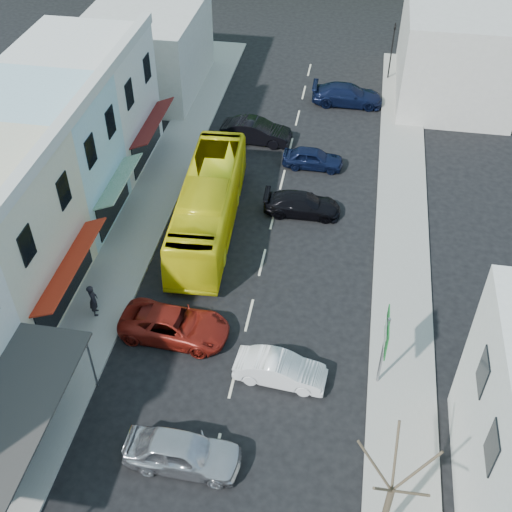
{
  "coord_description": "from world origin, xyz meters",
  "views": [
    {
      "loc": [
        4.05,
        -17.65,
        23.38
      ],
      "look_at": [
        0.0,
        6.0,
        2.2
      ],
      "focal_mm": 45.0,
      "sensor_mm": 36.0,
      "label": 1
    }
  ],
  "objects_px": {
    "bus": "(209,206)",
    "traffic_signal": "(391,52)",
    "car_silver": "(183,453)",
    "car_red": "(175,325)",
    "pedestrian_left": "(93,301)",
    "direction_sign": "(383,352)",
    "street_tree": "(392,491)",
    "car_white": "(280,369)"
  },
  "relations": [
    {
      "from": "car_silver",
      "to": "direction_sign",
      "type": "distance_m",
      "value": 9.37
    },
    {
      "from": "direction_sign",
      "to": "street_tree",
      "type": "height_order",
      "value": "street_tree"
    },
    {
      "from": "pedestrian_left",
      "to": "bus",
      "type": "bearing_deg",
      "value": -50.38
    },
    {
      "from": "pedestrian_left",
      "to": "street_tree",
      "type": "distance_m",
      "value": 16.91
    },
    {
      "from": "car_white",
      "to": "street_tree",
      "type": "distance_m",
      "value": 8.38
    },
    {
      "from": "bus",
      "to": "street_tree",
      "type": "bearing_deg",
      "value": -61.9
    },
    {
      "from": "bus",
      "to": "direction_sign",
      "type": "xyz_separation_m",
      "value": [
        9.89,
        -9.6,
        0.55
      ]
    },
    {
      "from": "car_silver",
      "to": "pedestrian_left",
      "type": "bearing_deg",
      "value": 42.47
    },
    {
      "from": "direction_sign",
      "to": "car_silver",
      "type": "bearing_deg",
      "value": -144.62
    },
    {
      "from": "bus",
      "to": "pedestrian_left",
      "type": "height_order",
      "value": "bus"
    },
    {
      "from": "car_silver",
      "to": "car_white",
      "type": "bearing_deg",
      "value": -32.86
    },
    {
      "from": "car_silver",
      "to": "car_red",
      "type": "height_order",
      "value": "same"
    },
    {
      "from": "car_silver",
      "to": "bus",
      "type": "bearing_deg",
      "value": 9.92
    },
    {
      "from": "direction_sign",
      "to": "street_tree",
      "type": "bearing_deg",
      "value": -87.63
    },
    {
      "from": "street_tree",
      "to": "traffic_signal",
      "type": "distance_m",
      "value": 37.56
    },
    {
      "from": "traffic_signal",
      "to": "car_white",
      "type": "bearing_deg",
      "value": 95.57
    },
    {
      "from": "bus",
      "to": "car_white",
      "type": "relative_size",
      "value": 2.64
    },
    {
      "from": "car_red",
      "to": "traffic_signal",
      "type": "bearing_deg",
      "value": -14.38
    },
    {
      "from": "bus",
      "to": "traffic_signal",
      "type": "distance_m",
      "value": 23.11
    },
    {
      "from": "bus",
      "to": "direction_sign",
      "type": "distance_m",
      "value": 13.8
    },
    {
      "from": "car_white",
      "to": "car_red",
      "type": "distance_m",
      "value": 5.62
    },
    {
      "from": "direction_sign",
      "to": "car_red",
      "type": "bearing_deg",
      "value": 172.92
    },
    {
      "from": "car_white",
      "to": "bus",
      "type": "bearing_deg",
      "value": 33.15
    },
    {
      "from": "car_red",
      "to": "traffic_signal",
      "type": "relative_size",
      "value": 1.01
    },
    {
      "from": "bus",
      "to": "car_red",
      "type": "height_order",
      "value": "bus"
    },
    {
      "from": "car_red",
      "to": "street_tree",
      "type": "xyz_separation_m",
      "value": [
        9.95,
        -8.26,
        2.59
      ]
    },
    {
      "from": "car_silver",
      "to": "car_red",
      "type": "bearing_deg",
      "value": 18.82
    },
    {
      "from": "car_red",
      "to": "traffic_signal",
      "type": "distance_m",
      "value": 30.87
    },
    {
      "from": "bus",
      "to": "traffic_signal",
      "type": "relative_size",
      "value": 2.54
    },
    {
      "from": "car_silver",
      "to": "pedestrian_left",
      "type": "distance_m",
      "value": 9.61
    },
    {
      "from": "car_silver",
      "to": "traffic_signal",
      "type": "xyz_separation_m",
      "value": [
        7.53,
        35.85,
        1.59
      ]
    },
    {
      "from": "car_white",
      "to": "traffic_signal",
      "type": "height_order",
      "value": "traffic_signal"
    },
    {
      "from": "pedestrian_left",
      "to": "direction_sign",
      "type": "relative_size",
      "value": 0.4
    },
    {
      "from": "pedestrian_left",
      "to": "car_silver",
      "type": "bearing_deg",
      "value": -161.61
    },
    {
      "from": "car_silver",
      "to": "street_tree",
      "type": "xyz_separation_m",
      "value": [
        7.85,
        -1.69,
        2.59
      ]
    },
    {
      "from": "car_silver",
      "to": "car_white",
      "type": "distance_m",
      "value": 5.79
    },
    {
      "from": "car_white",
      "to": "car_red",
      "type": "xyz_separation_m",
      "value": [
        -5.34,
        1.76,
        0.0
      ]
    },
    {
      "from": "car_white",
      "to": "pedestrian_left",
      "type": "relative_size",
      "value": 2.59
    },
    {
      "from": "car_silver",
      "to": "pedestrian_left",
      "type": "xyz_separation_m",
      "value": [
        -6.35,
        7.2,
        0.3
      ]
    },
    {
      "from": "bus",
      "to": "street_tree",
      "type": "height_order",
      "value": "street_tree"
    },
    {
      "from": "bus",
      "to": "car_white",
      "type": "height_order",
      "value": "bus"
    },
    {
      "from": "car_silver",
      "to": "direction_sign",
      "type": "relative_size",
      "value": 1.05
    }
  ]
}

